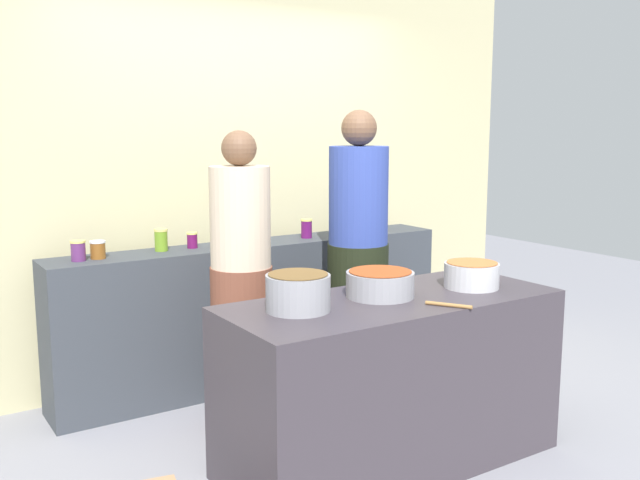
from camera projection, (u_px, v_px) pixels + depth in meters
name	position (u px, v px, depth m)	size (l,w,h in m)	color
ground	(355.00, 440.00, 3.83)	(12.00, 12.00, 0.00)	gray
storefront_wall	(232.00, 153.00, 4.79)	(4.80, 0.12, 3.00)	tan
display_shelf	(258.00, 312.00, 4.67)	(2.70, 0.36, 0.93)	#353A42
prep_table	(391.00, 381.00, 3.51)	(1.70, 0.70, 0.85)	#393239
preserve_jar_0	(78.00, 251.00, 3.96)	(0.08, 0.08, 0.12)	#58295F
preserve_jar_1	(98.00, 250.00, 4.03)	(0.09, 0.09, 0.10)	brown
preserve_jar_2	(161.00, 240.00, 4.28)	(0.08, 0.08, 0.13)	olive
preserve_jar_3	(192.00, 240.00, 4.38)	(0.07, 0.07, 0.10)	#5A1249
preserve_jar_4	(226.00, 239.00, 4.43)	(0.08, 0.08, 0.10)	olive
preserve_jar_5	(246.00, 236.00, 4.47)	(0.09, 0.09, 0.12)	#21493D
preserve_jar_6	(307.00, 228.00, 4.78)	(0.08, 0.08, 0.13)	#561352
preserve_jar_7	(377.00, 221.00, 5.12)	(0.08, 0.08, 0.13)	brown
cooking_pot_left	(298.00, 292.00, 3.20)	(0.30, 0.30, 0.17)	gray
cooking_pot_center	(380.00, 284.00, 3.47)	(0.34, 0.34, 0.13)	gray
cooking_pot_right	(472.00, 275.00, 3.67)	(0.28, 0.28, 0.13)	#B7B7BC
wooden_spoon	(449.00, 305.00, 3.28)	(0.02, 0.02, 0.22)	#9E703D
cook_with_tongs	(242.00, 294.00, 3.94)	(0.35, 0.35, 1.66)	brown
cook_in_cap	(358.00, 269.00, 4.36)	(0.38, 0.38, 1.78)	black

